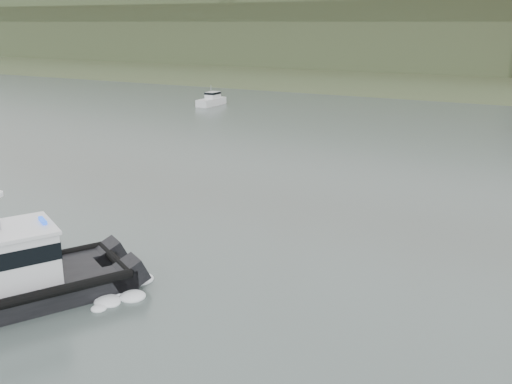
# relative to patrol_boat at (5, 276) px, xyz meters

# --- Properties ---
(ground) EXTENTS (400.00, 400.00, 0.00)m
(ground) POSITION_rel_patrol_boat_xyz_m (6.14, 2.59, -1.26)
(ground) COLOR #495753
(ground) RESTS_ON ground
(headlands) EXTENTS (500.00, 105.36, 27.12)m
(headlands) POSITION_rel_patrol_boat_xyz_m (6.14, 128.09, 5.78)
(headlands) COLOR #2D3D22
(headlands) RESTS_ON ground
(patrol_boat) EXTENTS (8.27, 10.94, 5.05)m
(patrol_boat) POSITION_rel_patrol_boat_xyz_m (0.00, 0.00, 0.00)
(patrol_boat) COLOR black
(patrol_boat) RESTS_ON ground
(motorboat) EXTENTS (1.78, 5.31, 2.92)m
(motorboat) POSITION_rel_patrol_boat_xyz_m (-24.79, 54.20, -0.54)
(motorboat) COLOR silver
(motorboat) RESTS_ON ground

